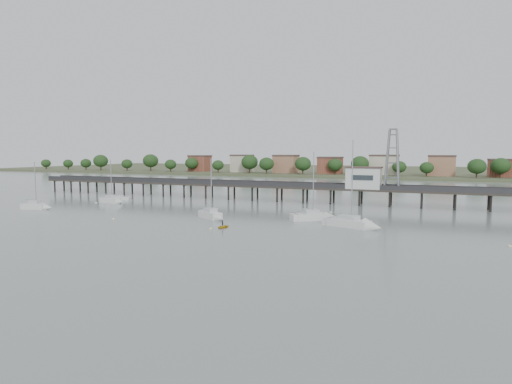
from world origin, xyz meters
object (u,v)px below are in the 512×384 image
sailboat_d (358,224)px  white_tender (123,198)px  sailboat_f (213,216)px  sailboat_b (113,201)px  pier (267,186)px  sailboat_a (39,206)px  yellow_dinghy (223,228)px  sailboat_c (317,216)px  lattice_tower (392,159)px

sailboat_d → white_tender: 67.81m
sailboat_f → white_tender: (-37.82, 20.04, -0.20)m
sailboat_b → pier: bearing=38.6°
sailboat_a → yellow_dinghy: size_ratio=4.24×
pier → sailboat_f: 33.49m
pier → sailboat_f: sailboat_f is taller
pier → sailboat_d: (28.70, -32.66, -3.16)m
sailboat_c → yellow_dinghy: sailboat_c is taller
sailboat_a → sailboat_d: (70.08, 2.94, -0.02)m
sailboat_b → white_tender: 6.97m
sailboat_a → sailboat_b: size_ratio=0.97×
sailboat_a → sailboat_c: sailboat_c is taller
lattice_tower → sailboat_c: 30.65m
pier → sailboat_c: bearing=-52.7°
sailboat_b → white_tender: bearing=118.1°
sailboat_d → yellow_dinghy: size_ratio=6.02×
sailboat_c → yellow_dinghy: size_ratio=5.18×
sailboat_c → sailboat_b: (-54.11, 6.68, 0.01)m
sailboat_b → white_tender: (-2.36, 6.55, -0.21)m
sailboat_b → sailboat_f: sailboat_f is taller
yellow_dinghy → lattice_tower: bearing=67.6°
white_tender → yellow_dinghy: 51.76m
white_tender → sailboat_d: bearing=-28.6°
sailboat_a → sailboat_b: bearing=52.6°
sailboat_d → white_tender: (-64.98, 19.40, -0.19)m
pier → sailboat_c: size_ratio=11.01×
lattice_tower → sailboat_a: bearing=-154.0°
sailboat_a → sailboat_f: sailboat_f is taller
sailboat_b → yellow_dinghy: size_ratio=4.36×
pier → lattice_tower: bearing=0.0°
lattice_tower → sailboat_b: (-65.41, -19.82, -10.45)m
sailboat_a → yellow_dinghy: sailboat_a is taller
pier → sailboat_d: bearing=-48.7°
sailboat_d → white_tender: sailboat_d is taller
lattice_tower → white_tender: bearing=-168.9°
lattice_tower → sailboat_d: 34.42m
lattice_tower → sailboat_f: 46.00m
white_tender → yellow_dinghy: bearing=-44.5°
sailboat_f → yellow_dinghy: bearing=-20.7°
sailboat_c → sailboat_f: bearing=160.8°
sailboat_a → sailboat_b: 17.46m
pier → sailboat_b: sailboat_b is taller
sailboat_a → sailboat_b: sailboat_b is taller
sailboat_a → sailboat_c: size_ratio=0.82×
lattice_tower → sailboat_c: bearing=-113.1°
sailboat_a → sailboat_c: bearing=-3.7°
pier → sailboat_b: bearing=-149.7°
pier → sailboat_a: bearing=-139.3°
yellow_dinghy → white_tender: bearing=155.5°
sailboat_b → yellow_dinghy: 46.45m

